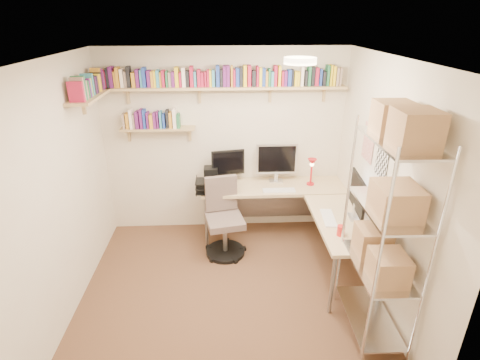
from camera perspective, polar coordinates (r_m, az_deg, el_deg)
name	(u,v)px	position (r m, az deg, el deg)	size (l,w,h in m)	color
ground	(227,292)	(4.37, -1.92, -16.69)	(3.20, 3.20, 0.00)	#4F3A21
room_shell	(226,163)	(3.57, -2.19, 2.58)	(3.24, 3.04, 2.52)	beige
wall_shelves	(188,88)	(4.71, -7.88, 13.68)	(3.12, 1.09, 0.80)	tan
corner_desk	(279,194)	(4.83, 6.03, -2.14)	(1.98, 1.93, 1.29)	#D2C189
office_chair	(224,223)	(4.79, -2.47, -6.53)	(0.54, 0.54, 1.00)	black
wire_rack	(390,205)	(3.35, 21.92, -3.52)	(0.45, 0.90, 2.24)	silver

